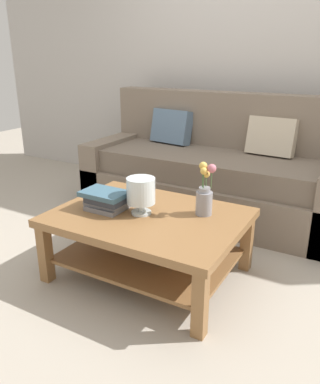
% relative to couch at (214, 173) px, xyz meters
% --- Properties ---
extents(ground_plane, '(10.00, 10.00, 0.00)m').
position_rel_couch_xyz_m(ground_plane, '(0.02, -0.98, -0.36)').
color(ground_plane, '#ADA393').
extents(back_wall, '(6.40, 0.12, 2.70)m').
position_rel_couch_xyz_m(back_wall, '(0.02, 0.67, 0.99)').
color(back_wall, '#BCB7B2').
rests_on(back_wall, ground).
extents(couch, '(2.28, 0.90, 1.06)m').
position_rel_couch_xyz_m(couch, '(0.00, 0.00, 0.00)').
color(couch, '#7A6B5B').
rests_on(couch, ground).
extents(coffee_table, '(1.18, 0.88, 0.43)m').
position_rel_couch_xyz_m(coffee_table, '(0.06, -1.25, -0.05)').
color(coffee_table, olive).
rests_on(coffee_table, ground).
extents(book_stack_main, '(0.30, 0.23, 0.12)m').
position_rel_couch_xyz_m(book_stack_main, '(-0.21, -1.31, 0.13)').
color(book_stack_main, slate).
rests_on(book_stack_main, coffee_table).
extents(glass_hurricane_vase, '(0.18, 0.18, 0.23)m').
position_rel_couch_xyz_m(glass_hurricane_vase, '(0.02, -1.26, 0.21)').
color(glass_hurricane_vase, silver).
rests_on(glass_hurricane_vase, coffee_table).
extents(flower_pitcher, '(0.12, 0.10, 0.34)m').
position_rel_couch_xyz_m(flower_pitcher, '(0.37, -1.08, 0.20)').
color(flower_pitcher, gray).
rests_on(flower_pitcher, coffee_table).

